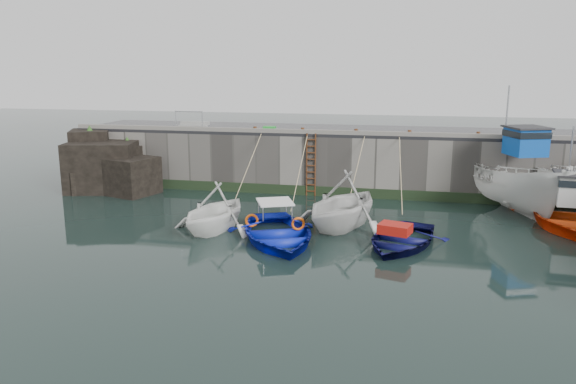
% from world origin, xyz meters
% --- Properties ---
extents(ground, '(120.00, 120.00, 0.00)m').
position_xyz_m(ground, '(0.00, 0.00, 0.00)').
color(ground, black).
rests_on(ground, ground).
extents(quay_back, '(30.00, 5.00, 3.00)m').
position_xyz_m(quay_back, '(0.00, 12.50, 1.50)').
color(quay_back, slate).
rests_on(quay_back, ground).
extents(road_back, '(30.00, 5.00, 0.16)m').
position_xyz_m(road_back, '(0.00, 12.50, 3.08)').
color(road_back, black).
rests_on(road_back, quay_back).
extents(kerb_back, '(30.00, 0.30, 0.20)m').
position_xyz_m(kerb_back, '(0.00, 10.15, 3.26)').
color(kerb_back, slate).
rests_on(kerb_back, road_back).
extents(algae_back, '(30.00, 0.08, 0.50)m').
position_xyz_m(algae_back, '(0.00, 9.96, 0.25)').
color(algae_back, black).
rests_on(algae_back, ground).
extents(rock_outcrop, '(5.85, 4.24, 3.41)m').
position_xyz_m(rock_outcrop, '(-12.92, 9.11, 1.26)').
color(rock_outcrop, black).
rests_on(rock_outcrop, ground).
extents(ladder, '(0.51, 0.08, 3.20)m').
position_xyz_m(ladder, '(-2.00, 9.91, 1.59)').
color(ladder, '#3F1E0F').
rests_on(ladder, ground).
extents(boat_near_white, '(4.38, 4.84, 2.24)m').
position_xyz_m(boat_near_white, '(-4.73, 3.08, 0.00)').
color(boat_near_white, white).
rests_on(boat_near_white, ground).
extents(boat_near_white_rope, '(0.04, 5.13, 3.10)m').
position_xyz_m(boat_near_white_rope, '(-4.73, 7.79, 0.00)').
color(boat_near_white_rope, tan).
rests_on(boat_near_white_rope, ground).
extents(boat_near_blue, '(5.59, 6.41, 1.11)m').
position_xyz_m(boat_near_blue, '(-1.94, 2.23, 0.00)').
color(boat_near_blue, '#0B1BAF').
rests_on(boat_near_blue, ground).
extents(boat_near_blue_rope, '(0.04, 5.88, 3.10)m').
position_xyz_m(boat_near_blue_rope, '(-1.94, 7.37, 0.00)').
color(boat_near_blue_rope, tan).
rests_on(boat_near_blue_rope, ground).
extents(boat_near_blacktrim, '(5.82, 6.21, 2.64)m').
position_xyz_m(boat_near_blacktrim, '(0.26, 4.57, 0.00)').
color(boat_near_blacktrim, silver).
rests_on(boat_near_blacktrim, ground).
extents(boat_near_blacktrim_rope, '(0.04, 3.92, 3.10)m').
position_xyz_m(boat_near_blacktrim_rope, '(0.26, 8.53, 0.00)').
color(boat_near_blacktrim_rope, tan).
rests_on(boat_near_blacktrim_rope, ground).
extents(boat_near_navy, '(4.38, 5.27, 0.94)m').
position_xyz_m(boat_near_navy, '(2.67, 2.70, 0.00)').
color(boat_near_navy, '#0B0C46').
rests_on(boat_near_navy, ground).
extents(boat_near_navy_rope, '(0.04, 5.46, 3.10)m').
position_xyz_m(boat_near_navy_rope, '(2.67, 7.60, 0.00)').
color(boat_near_navy_rope, tan).
rests_on(boat_near_navy_rope, ground).
extents(boat_far_white, '(5.33, 8.19, 5.96)m').
position_xyz_m(boat_far_white, '(7.65, 9.22, 1.24)').
color(boat_far_white, silver).
rests_on(boat_far_white, ground).
extents(boat_far_orange, '(5.27, 6.93, 4.35)m').
position_xyz_m(boat_far_orange, '(9.50, 6.98, 0.43)').
color(boat_far_orange, '#FC440D').
rests_on(boat_far_orange, ground).
extents(fish_crate, '(0.63, 0.37, 0.30)m').
position_xyz_m(fish_crate, '(-4.27, 10.40, 3.31)').
color(fish_crate, green).
rests_on(fish_crate, road_back).
extents(railing, '(1.60, 1.05, 1.00)m').
position_xyz_m(railing, '(-8.75, 11.25, 3.36)').
color(railing, '#A5A8AD').
rests_on(railing, road_back).
extents(bollard_a, '(0.18, 0.18, 0.28)m').
position_xyz_m(bollard_a, '(-5.00, 10.25, 3.30)').
color(bollard_a, '#3F1E0F').
rests_on(bollard_a, road_back).
extents(bollard_b, '(0.18, 0.18, 0.28)m').
position_xyz_m(bollard_b, '(-2.50, 10.25, 3.30)').
color(bollard_b, '#3F1E0F').
rests_on(bollard_b, road_back).
extents(bollard_c, '(0.18, 0.18, 0.28)m').
position_xyz_m(bollard_c, '(0.20, 10.25, 3.30)').
color(bollard_c, '#3F1E0F').
rests_on(bollard_c, road_back).
extents(bollard_d, '(0.18, 0.18, 0.28)m').
position_xyz_m(bollard_d, '(2.80, 10.25, 3.30)').
color(bollard_d, '#3F1E0F').
rests_on(bollard_d, road_back).
extents(bollard_e, '(0.18, 0.18, 0.28)m').
position_xyz_m(bollard_e, '(6.00, 10.25, 3.30)').
color(bollard_e, '#3F1E0F').
rests_on(bollard_e, road_back).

